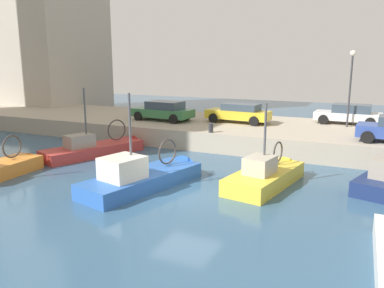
{
  "coord_description": "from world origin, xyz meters",
  "views": [
    {
      "loc": [
        -13.69,
        -6.71,
        5.35
      ],
      "look_at": [
        3.87,
        1.6,
        1.2
      ],
      "focal_mm": 36.25,
      "sensor_mm": 36.0,
      "label": 1
    }
  ],
  "objects": [
    {
      "name": "mooring_bollard_mid",
      "position": [
        7.35,
        2.0,
        1.48
      ],
      "size": [
        0.28,
        0.28,
        0.55
      ],
      "primitive_type": "cylinder",
      "color": "#2D2D33",
      "rests_on": "quay_wall"
    },
    {
      "name": "parked_car_yellow",
      "position": [
        11.64,
        1.72,
        1.89
      ],
      "size": [
        2.09,
        4.49,
        1.32
      ],
      "color": "gold",
      "rests_on": "quay_wall"
    },
    {
      "name": "water_surface",
      "position": [
        0.0,
        0.0,
        0.0
      ],
      "size": [
        80.0,
        80.0,
        0.0
      ],
      "primitive_type": "plane",
      "color": "#335675",
      "rests_on": "ground"
    },
    {
      "name": "parked_car_green",
      "position": [
        10.34,
        6.93,
        1.91
      ],
      "size": [
        2.28,
        4.5,
        1.38
      ],
      "color": "#387547",
      "rests_on": "quay_wall"
    },
    {
      "name": "fishing_boat_yellow",
      "position": [
        2.76,
        -2.7,
        0.1
      ],
      "size": [
        5.81,
        2.74,
        4.48
      ],
      "color": "gold",
      "rests_on": "ground"
    },
    {
      "name": "fishing_boat_red",
      "position": [
        4.01,
        7.69,
        0.1
      ],
      "size": [
        6.86,
        3.89,
        4.72
      ],
      "color": "#BC3833",
      "rests_on": "ground"
    },
    {
      "name": "parked_car_white",
      "position": [
        14.26,
        -5.19,
        1.89
      ],
      "size": [
        2.04,
        4.29,
        1.34
      ],
      "color": "silver",
      "rests_on": "quay_wall"
    },
    {
      "name": "fishing_boat_blue",
      "position": [
        0.23,
        2.02,
        0.15
      ],
      "size": [
        6.84,
        3.37,
        5.0
      ],
      "color": "#2D60B7",
      "rests_on": "ground"
    },
    {
      "name": "quay_streetlamp",
      "position": [
        13.0,
        -5.19,
        4.45
      ],
      "size": [
        0.36,
        0.36,
        4.83
      ],
      "color": "#38383D",
      "rests_on": "quay_wall"
    },
    {
      "name": "quay_wall",
      "position": [
        11.5,
        0.0,
        0.6
      ],
      "size": [
        9.0,
        56.0,
        1.2
      ],
      "primitive_type": "cube",
      "color": "#ADA08C",
      "rests_on": "ground"
    }
  ]
}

